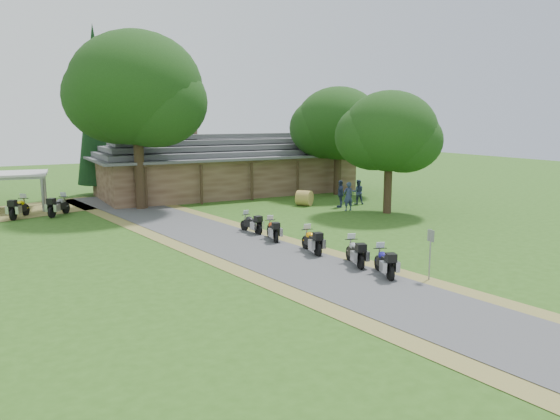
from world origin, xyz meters
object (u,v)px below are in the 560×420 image
motorcycle_row_c (312,240)px  motorcycle_row_e (251,222)px  motorcycle_row_d (273,229)px  carport (1,192)px  hay_bale (304,198)px  motorcycle_carport_b (59,205)px  motorcycle_row_b (355,251)px  motorcycle_row_a (384,261)px  lodge (228,163)px  motorcycle_carport_a (19,207)px

motorcycle_row_c → motorcycle_row_e: motorcycle_row_c is taller
motorcycle_row_c → motorcycle_row_d: (-0.35, 3.18, -0.03)m
carport → hay_bale: size_ratio=5.35×
motorcycle_carport_b → hay_bale: 16.22m
motorcycle_row_b → motorcycle_carport_b: 20.79m
motorcycle_row_a → motorcycle_row_c: bearing=27.0°
motorcycle_row_b → motorcycle_row_e: size_ratio=1.07×
motorcycle_row_b → motorcycle_carport_b: size_ratio=0.89×
lodge → carport: 16.69m
motorcycle_row_e → motorcycle_carport_b: bearing=29.9°
lodge → motorcycle_row_d: lodge is taller
motorcycle_row_b → lodge: bearing=7.3°
carport → motorcycle_row_d: 20.32m
motorcycle_row_a → motorcycle_row_b: 1.82m
lodge → motorcycle_row_e: lodge is taller
motorcycle_carport_b → motorcycle_row_b: bearing=-114.9°
lodge → motorcycle_row_e: size_ratio=12.67×
motorcycle_row_a → motorcycle_row_e: (-1.09, 9.79, -0.03)m
motorcycle_row_b → motorcycle_carport_b: (-9.43, 18.53, 0.08)m
motorcycle_row_b → motorcycle_carport_a: (-11.68, 18.83, 0.08)m
motorcycle_row_e → hay_bale: (7.27, 6.43, -0.04)m
carport → motorcycle_row_d: bearing=-47.0°
motorcycle_row_c → motorcycle_carport_a: size_ratio=0.88×
lodge → motorcycle_row_b: lodge is taller
motorcycle_carport_a → hay_bale: size_ratio=1.90×
carport → motorcycle_row_d: carport is taller
motorcycle_row_d → motorcycle_row_b: bearing=-158.2°
lodge → hay_bale: lodge is taller
motorcycle_row_c → hay_bale: (6.74, 11.73, -0.08)m
motorcycle_row_a → motorcycle_row_e: size_ratio=1.06×
carport → motorcycle_row_b: 25.73m
motorcycle_row_d → carport: bearing=48.8°
motorcycle_row_d → motorcycle_row_a: bearing=-159.5°
motorcycle_row_c → motorcycle_carport_b: bearing=38.3°
carport → hay_bale: bearing=-15.4°
carport → motorcycle_carport_a: carport is taller
motorcycle_row_b → motorcycle_row_d: 5.91m
motorcycle_row_d → motorcycle_row_e: bearing=18.8°
carport → motorcycle_row_a: 27.37m
motorcycle_row_d → hay_bale: motorcycle_row_d is taller
motorcycle_row_c → motorcycle_carport_b: size_ratio=0.89×
carport → motorcycle_row_d: size_ratio=3.36×
motorcycle_row_b → motorcycle_row_d: bearing=25.6°
motorcycle_row_e → lodge: bearing=-27.6°
motorcycle_row_e → carport: bearing=29.7°
carport → motorcycle_row_e: bearing=-43.7°
motorcycle_carport_a → hay_bale: motorcycle_carport_a is taller
motorcycle_row_e → hay_bale: 9.71m
hay_bale → lodge: bearing=103.7°
lodge → motorcycle_carport_b: bearing=-161.7°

